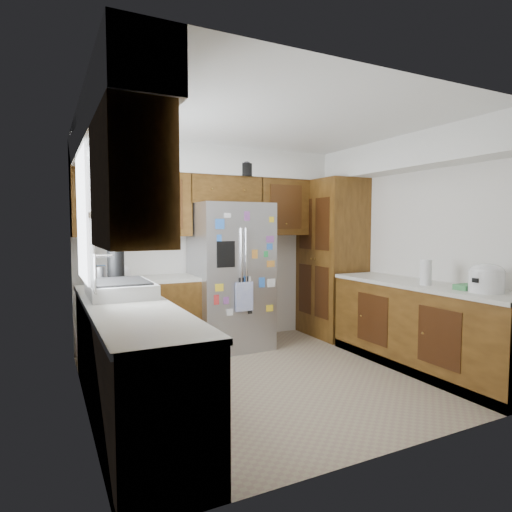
# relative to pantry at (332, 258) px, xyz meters

# --- Properties ---
(floor) EXTENTS (3.60, 3.60, 0.00)m
(floor) POSITION_rel_pantry_xyz_m (-1.50, -1.15, -1.07)
(floor) COLOR tan
(floor) RESTS_ON ground
(room_shell) EXTENTS (3.64, 3.24, 2.52)m
(room_shell) POSITION_rel_pantry_xyz_m (-1.61, -0.79, 0.75)
(room_shell) COLOR silver
(room_shell) RESTS_ON ground
(left_counter_run) EXTENTS (1.36, 3.20, 0.92)m
(left_counter_run) POSITION_rel_pantry_xyz_m (-2.86, -1.12, -0.65)
(left_counter_run) COLOR #41270C
(left_counter_run) RESTS_ON ground
(right_counter_run) EXTENTS (0.63, 2.25, 0.92)m
(right_counter_run) POSITION_rel_pantry_xyz_m (0.00, -1.62, -0.65)
(right_counter_run) COLOR #41270C
(right_counter_run) RESTS_ON ground
(pantry) EXTENTS (0.60, 0.90, 2.15)m
(pantry) POSITION_rel_pantry_xyz_m (0.00, 0.00, 0.00)
(pantry) COLOR #41270C
(pantry) RESTS_ON ground
(fridge) EXTENTS (0.90, 0.79, 1.80)m
(fridge) POSITION_rel_pantry_xyz_m (-1.50, 0.05, -0.17)
(fridge) COLOR #A8A9AE
(fridge) RESTS_ON ground
(bridge_cabinet) EXTENTS (0.96, 0.34, 0.35)m
(bridge_cabinet) POSITION_rel_pantry_xyz_m (-1.50, 0.28, 0.90)
(bridge_cabinet) COLOR #41270C
(bridge_cabinet) RESTS_ON fridge
(fridge_top_items) EXTENTS (0.85, 0.37, 0.30)m
(fridge_top_items) POSITION_rel_pantry_xyz_m (-1.59, 0.23, 1.21)
(fridge_top_items) COLOR blue
(fridge_top_items) RESTS_ON bridge_cabinet
(sink_assembly) EXTENTS (0.52, 0.70, 0.37)m
(sink_assembly) POSITION_rel_pantry_xyz_m (-3.00, -1.05, -0.09)
(sink_assembly) COLOR silver
(sink_assembly) RESTS_ON left_counter_run
(left_counter_clutter) EXTENTS (0.40, 0.87, 0.38)m
(left_counter_clutter) POSITION_rel_pantry_xyz_m (-2.95, -0.32, -0.02)
(left_counter_clutter) COLOR black
(left_counter_clutter) RESTS_ON left_counter_run
(rice_cooker) EXTENTS (0.31, 0.30, 0.26)m
(rice_cooker) POSITION_rel_pantry_xyz_m (-0.00, -2.32, -0.02)
(rice_cooker) COLOR white
(rice_cooker) RESTS_ON right_counter_run
(paper_towel) EXTENTS (0.12, 0.12, 0.26)m
(paper_towel) POSITION_rel_pantry_xyz_m (-0.10, -1.72, -0.03)
(paper_towel) COLOR white
(paper_towel) RESTS_ON right_counter_run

